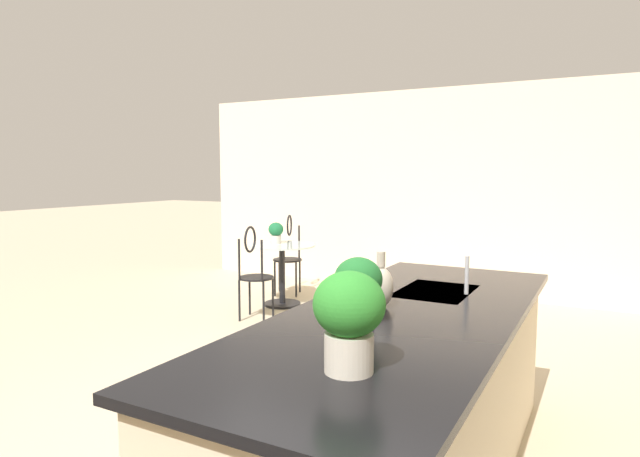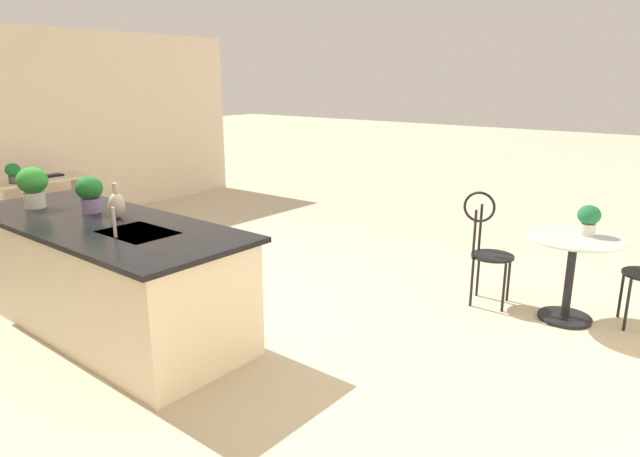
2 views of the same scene
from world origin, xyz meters
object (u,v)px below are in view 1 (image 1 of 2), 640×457
bistro_table (282,269)px  vase_on_counter (381,286)px  potted_plant_counter_near (358,286)px  chair_near_window (288,251)px  potted_plant_counter_far (349,315)px  potted_plant_on_table (276,231)px  chair_by_island (254,268)px

bistro_table → vase_on_counter: vase_on_counter is taller
bistro_table → potted_plant_counter_near: potted_plant_counter_near is taller
chair_near_window → potted_plant_counter_near: bearing=35.7°
chair_near_window → vase_on_counter: 4.41m
potted_plant_counter_near → vase_on_counter: bearing=-175.0°
potted_plant_counter_far → potted_plant_counter_near: potted_plant_counter_far is taller
potted_plant_on_table → chair_near_window: bearing=-164.1°
chair_by_island → potted_plant_counter_far: size_ratio=2.92×
bistro_table → potted_plant_counter_far: 4.67m
chair_near_window → chair_by_island: 1.34m
potted_plant_counter_far → potted_plant_counter_near: size_ratio=1.15×
bistro_table → potted_plant_counter_near: bearing=37.3°
bistro_table → chair_near_window: bearing=-154.9°
chair_by_island → vase_on_counter: size_ratio=3.62×
potted_plant_counter_near → bistro_table: bearing=-142.7°
chair_by_island → vase_on_counter: bearing=47.2°
potted_plant_on_table → potted_plant_counter_near: potted_plant_counter_near is taller
bistro_table → potted_plant_on_table: (-0.06, -0.13, 0.44)m
chair_by_island → potted_plant_counter_near: potted_plant_counter_near is taller
potted_plant_counter_near → vase_on_counter: potted_plant_counter_near is taller
potted_plant_counter_far → vase_on_counter: 0.94m
vase_on_counter → potted_plant_on_table: bearing=-139.0°
chair_near_window → vase_on_counter: bearing=38.0°
chair_near_window → vase_on_counter: (3.45, 2.70, 0.46)m
vase_on_counter → chair_near_window: bearing=-142.0°
potted_plant_on_table → potted_plant_counter_far: 4.75m
chair_by_island → potted_plant_on_table: size_ratio=4.05×
potted_plant_on_table → potted_plant_counter_far: size_ratio=0.72×
chair_near_window → potted_plant_counter_far: size_ratio=2.92×
chair_near_window → potted_plant_counter_near: 4.71m
chair_near_window → vase_on_counter: vase_on_counter is taller
bistro_table → vase_on_counter: 3.80m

